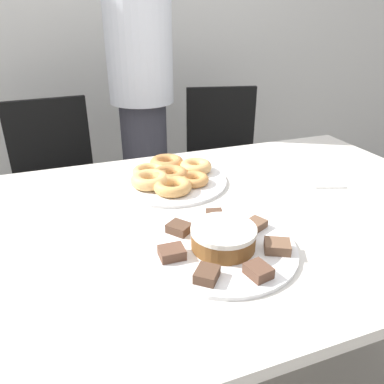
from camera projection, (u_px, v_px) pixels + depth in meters
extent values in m
cube|color=silver|center=(101.00, 2.00, 2.17)|extent=(8.00, 0.05, 2.60)
cube|color=silver|center=(201.00, 219.00, 1.07)|extent=(1.68, 1.02, 0.03)
cylinder|color=silver|center=(314.00, 213.00, 1.85)|extent=(0.06, 0.06, 0.70)
cylinder|color=#383842|center=(147.00, 182.00, 2.01)|extent=(0.23, 0.23, 0.85)
cylinder|color=silver|center=(138.00, 26.00, 1.68)|extent=(0.31, 0.31, 0.67)
cylinder|color=black|center=(74.00, 270.00, 1.99)|extent=(0.44, 0.44, 0.01)
cylinder|color=#262626|center=(68.00, 237.00, 1.90)|extent=(0.06, 0.06, 0.40)
cube|color=black|center=(62.00, 199.00, 1.81)|extent=(0.47, 0.47, 0.04)
cube|color=black|center=(49.00, 141.00, 1.87)|extent=(0.40, 0.06, 0.42)
cylinder|color=black|center=(224.00, 239.00, 2.26)|extent=(0.44, 0.44, 0.01)
cylinder|color=#262626|center=(225.00, 209.00, 2.17)|extent=(0.06, 0.06, 0.40)
cube|color=black|center=(227.00, 174.00, 2.08)|extent=(0.53, 0.53, 0.04)
cube|color=black|center=(221.00, 124.00, 2.16)|extent=(0.39, 0.12, 0.42)
cylinder|color=white|center=(223.00, 249.00, 0.90)|extent=(0.36, 0.36, 0.01)
cylinder|color=white|center=(170.00, 181.00, 1.26)|extent=(0.38, 0.38, 0.01)
cylinder|color=brown|center=(223.00, 240.00, 0.89)|extent=(0.15, 0.15, 0.04)
cylinder|color=white|center=(224.00, 230.00, 0.87)|extent=(0.16, 0.16, 0.01)
cube|color=brown|center=(277.00, 246.00, 0.88)|extent=(0.08, 0.07, 0.02)
cube|color=brown|center=(255.00, 224.00, 0.97)|extent=(0.06, 0.06, 0.02)
cube|color=#513828|center=(215.00, 216.00, 1.00)|extent=(0.05, 0.06, 0.03)
cube|color=#513828|center=(179.00, 228.00, 0.95)|extent=(0.07, 0.07, 0.02)
cube|color=brown|center=(172.00, 253.00, 0.85)|extent=(0.06, 0.05, 0.02)
cube|color=#513828|center=(207.00, 274.00, 0.78)|extent=(0.07, 0.07, 0.02)
cube|color=brown|center=(258.00, 271.00, 0.79)|extent=(0.05, 0.06, 0.02)
torus|color=#C68447|center=(170.00, 175.00, 1.25)|extent=(0.12, 0.12, 0.04)
torus|color=#E5AD66|center=(150.00, 180.00, 1.20)|extent=(0.12, 0.12, 0.04)
torus|color=tan|center=(173.00, 186.00, 1.17)|extent=(0.12, 0.12, 0.03)
torus|color=#D18E4C|center=(194.00, 179.00, 1.22)|extent=(0.10, 0.10, 0.03)
torus|color=#E5AD66|center=(196.00, 167.00, 1.31)|extent=(0.11, 0.11, 0.04)
torus|color=#C68447|center=(167.00, 163.00, 1.35)|extent=(0.12, 0.12, 0.04)
torus|color=#E5AD66|center=(150.00, 172.00, 1.28)|extent=(0.12, 0.12, 0.03)
cube|color=white|center=(326.00, 183.00, 1.25)|extent=(0.13, 0.11, 0.01)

